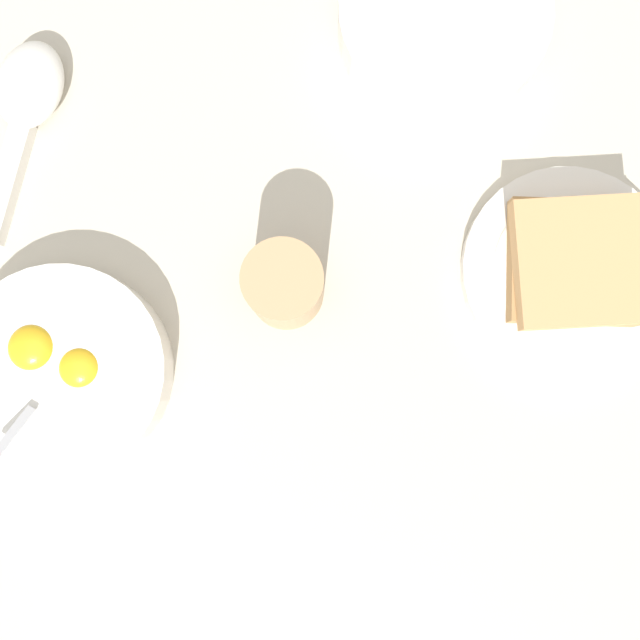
{
  "coord_description": "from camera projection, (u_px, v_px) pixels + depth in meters",
  "views": [
    {
      "loc": [
        0.05,
        0.1,
        0.63
      ],
      "look_at": [
        0.04,
        0.05,
        0.02
      ],
      "focal_mm": 42.0,
      "sensor_mm": 36.0,
      "label": 1
    }
  ],
  "objects": [
    {
      "name": "drinking_cup",
      "position": [
        284.0,
        286.0,
        0.59
      ],
      "size": [
        0.06,
        0.06,
        0.09
      ],
      "color": "tan",
      "rests_on": "ground_plane"
    },
    {
      "name": "egg_bowl",
      "position": [
        64.0,
        371.0,
        0.61
      ],
      "size": [
        0.17,
        0.17,
        0.07
      ],
      "color": "white",
      "rests_on": "ground_plane"
    },
    {
      "name": "congee_bowl",
      "position": [
        443.0,
        19.0,
        0.64
      ],
      "size": [
        0.18,
        0.18,
        0.04
      ],
      "color": "white",
      "rests_on": "ground_plane"
    },
    {
      "name": "soup_spoon",
      "position": [
        26.0,
        101.0,
        0.64
      ],
      "size": [
        0.12,
        0.17,
        0.04
      ],
      "color": "white",
      "rests_on": "ground_plane"
    },
    {
      "name": "ground_plane",
      "position": [
        344.0,
        259.0,
        0.64
      ],
      "size": [
        3.0,
        3.0,
        0.0
      ],
      "primitive_type": "plane",
      "color": "beige"
    },
    {
      "name": "toast_sandwich",
      "position": [
        577.0,
        262.0,
        0.61
      ],
      "size": [
        0.13,
        0.13,
        0.04
      ],
      "color": "tan",
      "rests_on": "toast_plate"
    },
    {
      "name": "toast_plate",
      "position": [
        567.0,
        271.0,
        0.63
      ],
      "size": [
        0.18,
        0.18,
        0.02
      ],
      "color": "white",
      "rests_on": "ground_plane"
    }
  ]
}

